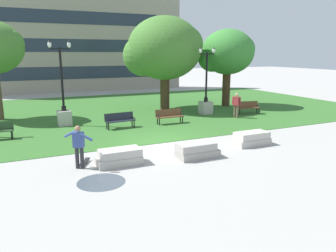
{
  "coord_description": "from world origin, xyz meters",
  "views": [
    {
      "loc": [
        -6.35,
        -14.43,
        4.42
      ],
      "look_at": [
        -0.35,
        -1.4,
        1.2
      ],
      "focal_mm": 35.0,
      "sensor_mm": 36.0,
      "label": 1
    }
  ],
  "objects_px": {
    "park_bench_near_left": "(120,119)",
    "lamp_post_center": "(64,109)",
    "park_bench_near_right": "(248,107)",
    "concrete_block_left": "(197,151)",
    "skateboard": "(84,162)",
    "park_bench_far_right": "(169,115)",
    "lamp_post_right": "(206,100)",
    "concrete_block_center": "(119,157)",
    "person_skateboarder": "(79,144)",
    "person_bystander_near_lawn": "(236,104)",
    "concrete_block_right": "(251,139)"
  },
  "relations": [
    {
      "from": "park_bench_near_right",
      "to": "lamp_post_center",
      "type": "relative_size",
      "value": 0.36
    },
    {
      "from": "person_skateboarder",
      "to": "park_bench_near_right",
      "type": "xyz_separation_m",
      "value": [
        13.34,
        6.68,
        -0.44
      ]
    },
    {
      "from": "person_skateboarder",
      "to": "park_bench_near_right",
      "type": "height_order",
      "value": "person_skateboarder"
    },
    {
      "from": "park_bench_near_left",
      "to": "park_bench_near_right",
      "type": "xyz_separation_m",
      "value": [
        9.9,
        0.59,
        0.0
      ]
    },
    {
      "from": "park_bench_near_right",
      "to": "concrete_block_center",
      "type": "bearing_deg",
      "value": -149.71
    },
    {
      "from": "concrete_block_center",
      "to": "park_bench_near_left",
      "type": "distance_m",
      "value": 6.58
    },
    {
      "from": "person_skateboarder",
      "to": "park_bench_far_right",
      "type": "distance_m",
      "value": 9.01
    },
    {
      "from": "park_bench_near_left",
      "to": "park_bench_far_right",
      "type": "xyz_separation_m",
      "value": [
        3.23,
        -0.05,
        0.0
      ]
    },
    {
      "from": "skateboard",
      "to": "lamp_post_right",
      "type": "height_order",
      "value": "lamp_post_right"
    },
    {
      "from": "person_bystander_near_lawn",
      "to": "park_bench_far_right",
      "type": "bearing_deg",
      "value": 177.11
    },
    {
      "from": "concrete_block_center",
      "to": "park_bench_far_right",
      "type": "distance_m",
      "value": 8.09
    },
    {
      "from": "lamp_post_right",
      "to": "concrete_block_left",
      "type": "bearing_deg",
      "value": -123.22
    },
    {
      "from": "concrete_block_left",
      "to": "park_bench_near_left",
      "type": "bearing_deg",
      "value": 101.6
    },
    {
      "from": "park_bench_near_right",
      "to": "person_bystander_near_lawn",
      "type": "height_order",
      "value": "person_bystander_near_lawn"
    },
    {
      "from": "park_bench_near_left",
      "to": "lamp_post_right",
      "type": "height_order",
      "value": "lamp_post_right"
    },
    {
      "from": "park_bench_far_right",
      "to": "lamp_post_right",
      "type": "bearing_deg",
      "value": 26.67
    },
    {
      "from": "concrete_block_left",
      "to": "lamp_post_center",
      "type": "height_order",
      "value": "lamp_post_center"
    },
    {
      "from": "skateboard",
      "to": "park_bench_far_right",
      "type": "distance_m",
      "value": 8.58
    },
    {
      "from": "concrete_block_center",
      "to": "concrete_block_left",
      "type": "distance_m",
      "value": 3.33
    },
    {
      "from": "lamp_post_center",
      "to": "park_bench_far_right",
      "type": "bearing_deg",
      "value": -20.01
    },
    {
      "from": "concrete_block_right",
      "to": "skateboard",
      "type": "distance_m",
      "value": 8.04
    },
    {
      "from": "concrete_block_center",
      "to": "park_bench_near_left",
      "type": "height_order",
      "value": "park_bench_near_left"
    },
    {
      "from": "park_bench_near_left",
      "to": "lamp_post_center",
      "type": "relative_size",
      "value": 0.36
    },
    {
      "from": "park_bench_near_left",
      "to": "lamp_post_right",
      "type": "xyz_separation_m",
      "value": [
        7.08,
        1.88,
        0.46
      ]
    },
    {
      "from": "concrete_block_left",
      "to": "park_bench_near_right",
      "type": "xyz_separation_m",
      "value": [
        8.5,
        7.4,
        0.23
      ]
    },
    {
      "from": "concrete_block_right",
      "to": "lamp_post_center",
      "type": "xyz_separation_m",
      "value": [
        -7.71,
        8.37,
        0.75
      ]
    },
    {
      "from": "concrete_block_center",
      "to": "park_bench_near_left",
      "type": "bearing_deg",
      "value": 73.22
    },
    {
      "from": "lamp_post_right",
      "to": "lamp_post_center",
      "type": "xyz_separation_m",
      "value": [
        -9.98,
        0.3,
        0.06
      ]
    },
    {
      "from": "concrete_block_left",
      "to": "lamp_post_center",
      "type": "bearing_deg",
      "value": 115.55
    },
    {
      "from": "skateboard",
      "to": "lamp_post_center",
      "type": "xyz_separation_m",
      "value": [
        0.31,
        7.88,
        0.97
      ]
    },
    {
      "from": "park_bench_near_left",
      "to": "park_bench_near_right",
      "type": "height_order",
      "value": "same"
    },
    {
      "from": "concrete_block_center",
      "to": "skateboard",
      "type": "bearing_deg",
      "value": 155.58
    },
    {
      "from": "person_skateboarder",
      "to": "lamp_post_center",
      "type": "xyz_separation_m",
      "value": [
        0.54,
        8.27,
        0.08
      ]
    },
    {
      "from": "concrete_block_center",
      "to": "lamp_post_center",
      "type": "xyz_separation_m",
      "value": [
        -1.0,
        8.48,
        0.75
      ]
    },
    {
      "from": "park_bench_far_right",
      "to": "lamp_post_center",
      "type": "height_order",
      "value": "lamp_post_center"
    },
    {
      "from": "concrete_block_center",
      "to": "person_skateboarder",
      "type": "relative_size",
      "value": 1.05
    },
    {
      "from": "concrete_block_left",
      "to": "park_bench_far_right",
      "type": "bearing_deg",
      "value": 74.78
    },
    {
      "from": "lamp_post_right",
      "to": "park_bench_near_right",
      "type": "bearing_deg",
      "value": -24.53
    },
    {
      "from": "concrete_block_left",
      "to": "lamp_post_right",
      "type": "bearing_deg",
      "value": 56.78
    },
    {
      "from": "concrete_block_right",
      "to": "lamp_post_center",
      "type": "relative_size",
      "value": 0.35
    },
    {
      "from": "person_skateboarder",
      "to": "concrete_block_center",
      "type": "bearing_deg",
      "value": -7.71
    },
    {
      "from": "concrete_block_left",
      "to": "skateboard",
      "type": "xyz_separation_m",
      "value": [
        -4.61,
        1.1,
        -0.22
      ]
    },
    {
      "from": "park_bench_far_right",
      "to": "lamp_post_right",
      "type": "distance_m",
      "value": 4.33
    },
    {
      "from": "person_skateboarder",
      "to": "lamp_post_center",
      "type": "height_order",
      "value": "lamp_post_center"
    },
    {
      "from": "concrete_block_right",
      "to": "lamp_post_right",
      "type": "xyz_separation_m",
      "value": [
        2.28,
        8.07,
        0.69
      ]
    },
    {
      "from": "park_bench_near_left",
      "to": "lamp_post_center",
      "type": "xyz_separation_m",
      "value": [
        -2.9,
        2.18,
        0.52
      ]
    },
    {
      "from": "concrete_block_left",
      "to": "lamp_post_right",
      "type": "xyz_separation_m",
      "value": [
        5.69,
        8.68,
        0.69
      ]
    },
    {
      "from": "concrete_block_left",
      "to": "park_bench_far_right",
      "type": "relative_size",
      "value": 1.01
    },
    {
      "from": "concrete_block_center",
      "to": "lamp_post_right",
      "type": "relative_size",
      "value": 0.37
    },
    {
      "from": "concrete_block_center",
      "to": "person_bystander_near_lawn",
      "type": "height_order",
      "value": "person_bystander_near_lawn"
    }
  ]
}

